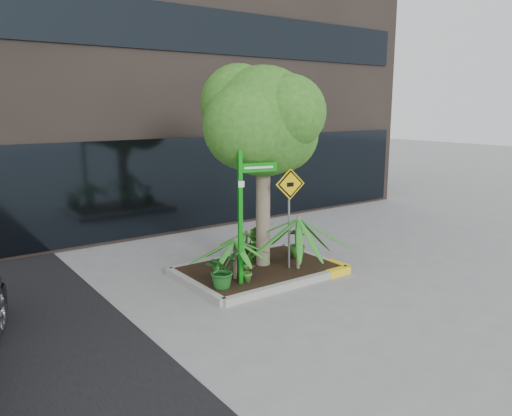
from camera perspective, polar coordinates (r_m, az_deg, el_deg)
ground at (r=10.54m, az=0.41°, el=-8.14°), size 80.00×80.00×0.00m
planter at (r=10.85m, az=0.54°, el=-7.00°), size 3.35×2.36×0.15m
tree at (r=10.51m, az=0.78°, el=9.83°), size 2.95×2.62×4.43m
palm_front at (r=10.50m, az=4.92°, el=-1.23°), size 1.31×1.31×1.45m
palm_left at (r=9.91m, az=-2.44°, el=-3.70°), size 0.96×0.96×1.07m
palm_back at (r=11.26m, az=-1.14°, el=-2.82°), size 0.73×0.73×0.82m
shrub_a at (r=9.57m, az=-3.92°, el=-7.02°), size 0.86×0.86×0.71m
shrub_b at (r=11.44m, az=4.70°, el=-4.00°), size 0.54×0.54×0.68m
shrub_c at (r=9.86m, az=-1.04°, el=-6.60°), size 0.48×0.48×0.66m
shrub_d at (r=11.15m, az=-0.18°, el=-4.02°), size 0.63×0.63×0.82m
street_sign_post at (r=9.54m, az=-1.63°, el=0.38°), size 0.80×0.93×2.76m
cattle_sign at (r=10.45m, az=3.87°, el=0.78°), size 0.65×0.17×2.15m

